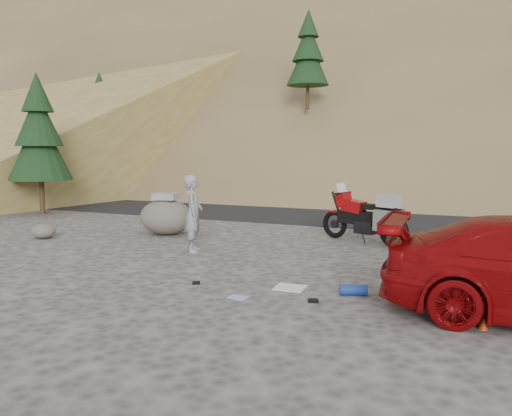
{
  "coord_description": "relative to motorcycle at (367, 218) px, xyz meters",
  "views": [
    {
      "loc": [
        3.23,
        -8.93,
        2.32
      ],
      "look_at": [
        -1.22,
        1.41,
        1.0
      ],
      "focal_mm": 35.0,
      "sensor_mm": 36.0,
      "label": 1
    }
  ],
  "objects": [
    {
      "name": "gear_funnel",
      "position": [
        2.55,
        -5.48,
        -0.55
      ],
      "size": [
        0.14,
        0.14,
        0.16
      ],
      "primitive_type": "cone",
      "rotation": [
        0.0,
        0.0,
        0.1
      ],
      "color": "red",
      "rests_on": "ground"
    },
    {
      "name": "gear_white_cloth",
      "position": [
        -0.4,
        -4.63,
        -0.63
      ],
      "size": [
        0.52,
        0.46,
        0.02
      ],
      "primitive_type": "cube",
      "rotation": [
        0.0,
        0.0,
        0.04
      ],
      "color": "white",
      "rests_on": "ground"
    },
    {
      "name": "conifer_verge",
      "position": [
        -11.91,
        1.05,
        2.26
      ],
      "size": [
        2.2,
        2.2,
        5.04
      ],
      "color": "#372514",
      "rests_on": "ground"
    },
    {
      "name": "ground",
      "position": [
        -0.91,
        -3.45,
        -0.63
      ],
      "size": [
        140.0,
        140.0,
        0.0
      ],
      "primitive_type": "plane",
      "color": "#45423F",
      "rests_on": "ground"
    },
    {
      "name": "gear_glove_a",
      "position": [
        0.19,
        -5.23,
        -0.61
      ],
      "size": [
        0.19,
        0.16,
        0.04
      ],
      "primitive_type": "cube",
      "rotation": [
        0.0,
        0.0,
        0.37
      ],
      "color": "black",
      "rests_on": "ground"
    },
    {
      "name": "small_rock",
      "position": [
        -7.93,
        -2.73,
        -0.44
      ],
      "size": [
        0.81,
        0.77,
        0.39
      ],
      "rotation": [
        0.0,
        0.0,
        -0.35
      ],
      "color": "#524E47",
      "rests_on": "ground"
    },
    {
      "name": "boulder",
      "position": [
        -5.31,
        -0.91,
        -0.13
      ],
      "size": [
        1.54,
        1.32,
        1.14
      ],
      "rotation": [
        0.0,
        0.0,
        -0.05
      ],
      "color": "#524E47",
      "rests_on": "ground"
    },
    {
      "name": "hillside",
      "position": [
        -0.96,
        37.43,
        10.44
      ],
      "size": [
        120.0,
        73.0,
        46.72
      ],
      "color": "brown",
      "rests_on": "ground"
    },
    {
      "name": "gear_glove_b",
      "position": [
        -1.98,
        -5.04,
        -0.61
      ],
      "size": [
        0.17,
        0.15,
        0.04
      ],
      "primitive_type": "cube",
      "rotation": [
        0.0,
        0.0,
        0.5
      ],
      "color": "black",
      "rests_on": "ground"
    },
    {
      "name": "road",
      "position": [
        -0.91,
        5.55,
        -0.63
      ],
      "size": [
        120.0,
        7.0,
        0.05
      ],
      "primitive_type": "cube",
      "color": "black",
      "rests_on": "ground"
    },
    {
      "name": "gear_blue_cloth",
      "position": [
        -0.97,
        -5.48,
        -0.63
      ],
      "size": [
        0.32,
        0.24,
        0.01
      ],
      "primitive_type": "cube",
      "rotation": [
        0.0,
        0.0,
        -0.09
      ],
      "color": "#8CABD9",
      "rests_on": "ground"
    },
    {
      "name": "gear_bottle",
      "position": [
        1.81,
        -4.64,
        -0.54
      ],
      "size": [
        0.08,
        0.08,
        0.19
      ],
      "primitive_type": "cylinder",
      "rotation": [
        0.0,
        0.0,
        -0.13
      ],
      "color": "navy",
      "rests_on": "ground"
    },
    {
      "name": "man",
      "position": [
        -3.44,
        -2.63,
        -0.63
      ],
      "size": [
        0.65,
        0.76,
        1.75
      ],
      "primitive_type": "imported",
      "rotation": [
        0.0,
        0.0,
        2.0
      ],
      "color": "#939398",
      "rests_on": "ground"
    },
    {
      "name": "motorcycle",
      "position": [
        0.0,
        0.0,
        0.0
      ],
      "size": [
        2.37,
        1.24,
        1.48
      ],
      "rotation": [
        0.0,
        0.0,
        -0.38
      ],
      "color": "black",
      "rests_on": "ground"
    },
    {
      "name": "gear_blue_mat",
      "position": [
        0.67,
        -4.62,
        -0.55
      ],
      "size": [
        0.47,
        0.31,
        0.17
      ],
      "primitive_type": "cylinder",
      "rotation": [
        0.0,
        1.57,
        0.36
      ],
      "color": "navy",
      "rests_on": "ground"
    }
  ]
}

